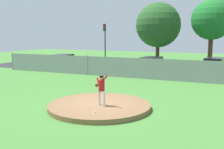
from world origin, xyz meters
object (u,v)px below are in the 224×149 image
parked_car_navy (214,67)px  baseball (95,112)px  parked_car_champagne (63,61)px  traffic_light_near (105,37)px  pitcher_youth (101,87)px  parked_car_slate (152,65)px

parked_car_navy → baseball: bearing=-104.5°
parked_car_champagne → traffic_light_near: bearing=54.7°
traffic_light_near → pitcher_youth: bearing=-64.9°
pitcher_youth → baseball: size_ratio=22.00×
baseball → parked_car_champagne: parked_car_champagne is taller
parked_car_slate → traffic_light_near: bearing=150.1°
parked_car_navy → parked_car_champagne: 16.73m
parked_car_slate → parked_car_navy: size_ratio=1.07×
pitcher_youth → traffic_light_near: size_ratio=0.31×
parked_car_navy → parked_car_champagne: (-16.71, -0.68, -0.06)m
pitcher_youth → parked_car_slate: bearing=95.8°
parked_car_slate → parked_car_champagne: parked_car_slate is taller
parked_car_slate → parked_car_navy: parked_car_navy is taller
pitcher_youth → parked_car_slate: pitcher_youth is taller
pitcher_youth → baseball: (0.31, -1.26, -0.92)m
baseball → traffic_light_near: (-9.21, 20.29, 3.25)m
baseball → parked_car_slate: size_ratio=0.02×
pitcher_youth → parked_car_navy: bearing=73.3°
baseball → parked_car_navy: bearing=75.5°
pitcher_youth → traffic_light_near: 21.13m
pitcher_youth → parked_car_navy: (4.53, 15.06, -0.40)m
baseball → traffic_light_near: bearing=114.4°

